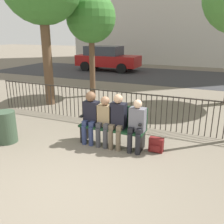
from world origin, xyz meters
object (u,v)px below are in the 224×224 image
park_bench (113,124)px  backpack (156,145)px  tree_1 (91,18)px  trash_bin (6,127)px  seated_person_0 (91,114)px  parked_car_0 (107,58)px  seated_person_3 (137,123)px  seated_person_2 (118,119)px  seated_person_1 (105,118)px

park_bench → backpack: size_ratio=4.88×
park_bench → tree_1: tree_1 is taller
park_bench → trash_bin: park_bench is taller
tree_1 → trash_bin: tree_1 is taller
seated_person_0 → parked_car_0: parked_car_0 is taller
seated_person_0 → parked_car_0: 11.63m
seated_person_0 → park_bench: bearing=13.6°
seated_person_3 → seated_person_0: bearing=179.8°
seated_person_2 → seated_person_1: bearing=-179.2°
park_bench → backpack: park_bench is taller
seated_person_1 → trash_bin: size_ratio=1.52×
seated_person_1 → trash_bin: bearing=-160.6°
tree_1 → park_bench: bearing=-56.7°
park_bench → seated_person_3: seated_person_3 is taller
backpack → trash_bin: (-3.37, -0.90, 0.22)m
seated_person_1 → backpack: size_ratio=3.67×
park_bench → backpack: 1.07m
park_bench → tree_1: bearing=123.3°
seated_person_2 → seated_person_3: 0.45m
seated_person_0 → seated_person_3: seated_person_0 is taller
seated_person_1 → tree_1: bearing=120.8°
park_bench → seated_person_1: bearing=-140.4°
park_bench → seated_person_2: bearing=-39.3°
backpack → seated_person_0: bearing=-175.6°
park_bench → tree_1: 5.32m
backpack → parked_car_0: (-5.99, 10.62, 0.69)m
parked_car_0 → backpack: bearing=-60.6°
parked_car_0 → seated_person_1: bearing=-65.9°
seated_person_3 → trash_bin: size_ratio=1.53×
seated_person_1 → seated_person_3: size_ratio=1.00×
seated_person_3 → parked_car_0: 12.10m
seated_person_2 → parked_car_0: 11.90m
seated_person_1 → trash_bin: 2.35m
seated_person_0 → trash_bin: (-1.84, -0.78, -0.32)m
seated_person_1 → seated_person_0: bearing=179.3°
tree_1 → parked_car_0: size_ratio=0.94×
seated_person_1 → seated_person_3: seated_person_3 is taller
backpack → trash_bin: trash_bin is taller
tree_1 → parked_car_0: tree_1 is taller
trash_bin → seated_person_1: bearing=19.4°
seated_person_1 → seated_person_2: (0.31, 0.00, 0.04)m
seated_person_0 → seated_person_1: 0.36m
tree_1 → trash_bin: size_ratio=5.26×
seated_person_2 → seated_person_0: bearing=180.0°
park_bench → seated_person_2: 0.28m
seated_person_1 → tree_1: (-2.42, 4.05, 2.35)m
seated_person_0 → seated_person_1: bearing=-0.7°
seated_person_3 → backpack: (0.42, 0.12, -0.49)m
park_bench → seated_person_2: (0.15, -0.13, 0.20)m
seated_person_1 → seated_person_2: bearing=0.8°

